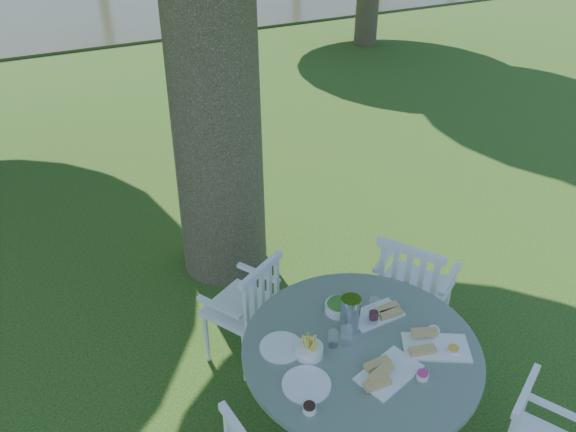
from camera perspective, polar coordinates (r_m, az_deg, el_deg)
name	(u,v)px	position (r m, az deg, el deg)	size (l,w,h in m)	color
ground	(299,314)	(4.73, 1.16, -9.93)	(140.00, 140.00, 0.00)	#19390B
table	(359,366)	(3.45, 7.26, -14.86)	(1.38, 1.38, 0.81)	black
chair_ne	(411,286)	(4.20, 12.38, -6.95)	(0.64, 0.66, 0.97)	white
chair_nw	(250,304)	(4.03, -3.86, -8.92)	(0.60, 0.59, 0.90)	white
tableware	(352,334)	(3.33, 6.55, -11.79)	(1.14, 0.80, 0.24)	white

